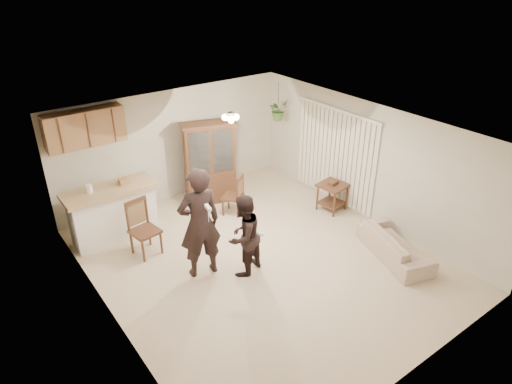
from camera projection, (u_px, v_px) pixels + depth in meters
floor at (261, 260)px, 8.46m from camera, size 6.50×6.50×0.00m
ceiling at (262, 132)px, 7.31m from camera, size 5.50×6.50×0.02m
wall_back at (174, 145)px, 10.20m from camera, size 5.50×0.02×2.50m
wall_front at (422, 303)px, 5.57m from camera, size 5.50×0.02×2.50m
wall_left at (106, 256)px, 6.43m from camera, size 0.02×6.50×2.50m
wall_right at (368, 163)px, 9.34m from camera, size 0.02×6.50×2.50m
breakfast_bar at (114, 215)px, 8.93m from camera, size 1.60×0.55×1.00m
bar_top at (109, 190)px, 8.68m from camera, size 1.75×0.70×0.08m
upper_cabinets at (85, 128)px, 8.68m from camera, size 1.50×0.34×0.70m
vertical_blinds at (335, 156)px, 10.03m from camera, size 0.06×2.30×2.10m
ceiling_fixture at (231, 117)px, 8.32m from camera, size 0.36×0.36×0.20m
hanging_plant at (278, 110)px, 10.53m from camera, size 0.43×0.37×0.48m
plant_cord at (278, 96)px, 10.38m from camera, size 0.01×0.01×0.65m
sofa at (396, 239)px, 8.41m from camera, size 1.29×2.01×0.73m
adult at (200, 229)px, 7.72m from camera, size 0.72×0.54×1.80m
child at (244, 240)px, 7.85m from camera, size 0.79×0.70×1.35m
china_hutch at (210, 163)px, 10.11m from camera, size 1.26×0.80×1.86m
side_table at (332, 197)px, 9.99m from camera, size 0.65×0.65×0.69m
chair_bar at (146, 239)px, 8.52m from camera, size 0.54×0.54×1.08m
chair_hutch_left at (206, 182)px, 10.66m from camera, size 0.67×0.67×1.09m
chair_hutch_right at (233, 203)px, 9.88m from camera, size 0.57×0.57×0.92m
controller_adult at (208, 208)px, 7.04m from camera, size 0.08×0.18×0.05m
controller_child at (261, 234)px, 7.56m from camera, size 0.08×0.14×0.04m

